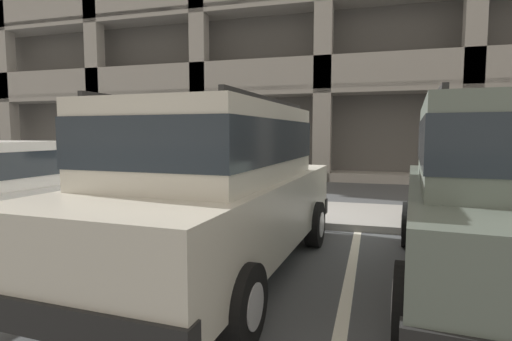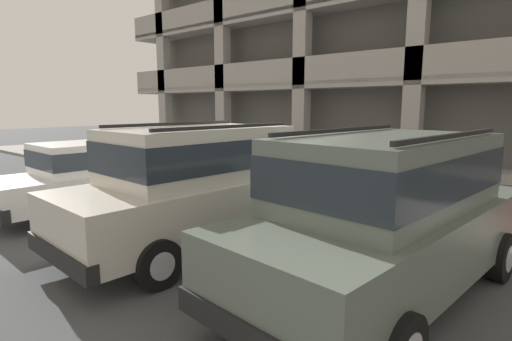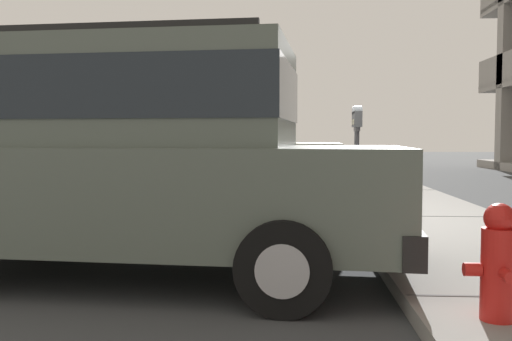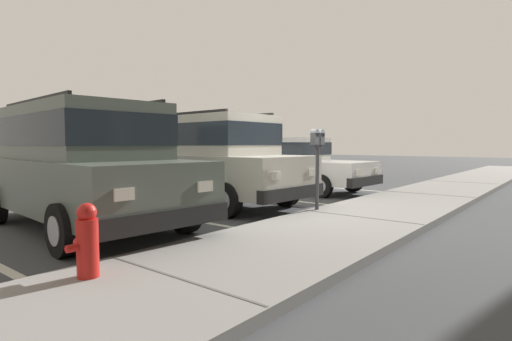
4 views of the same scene
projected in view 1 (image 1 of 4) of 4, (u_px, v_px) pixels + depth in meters
name	position (u px, v px, depth m)	size (l,w,h in m)	color
ground_plane	(263.00, 231.00, 6.96)	(80.00, 80.00, 0.10)	#444749
sidewalk	(280.00, 211.00, 8.19)	(40.00, 2.20, 0.12)	gray
parking_stall_lines	(353.00, 261.00, 5.17)	(12.86, 4.80, 0.01)	silver
silver_suv	(215.00, 182.00, 4.67)	(2.18, 4.86, 2.03)	beige
dark_hatchback	(506.00, 190.00, 4.04)	(2.30, 4.92, 2.03)	#5B665B
parking_meter_near	(257.00, 155.00, 7.24)	(0.35, 0.12, 1.52)	#47474C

